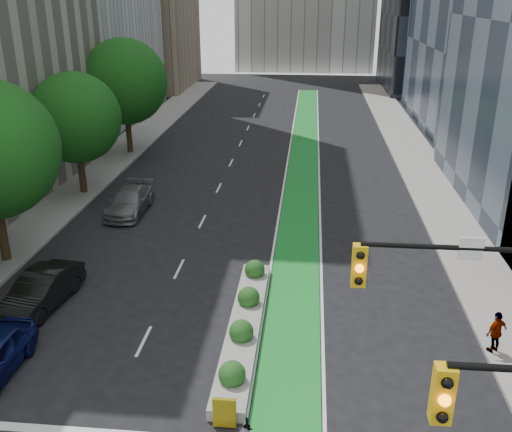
% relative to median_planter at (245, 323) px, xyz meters
% --- Properties ---
extents(sidewalk_left, '(3.60, 90.00, 0.15)m').
position_rel_median_planter_xyz_m(sidewalk_left, '(-13.00, 17.96, -0.30)').
color(sidewalk_left, gray).
rests_on(sidewalk_left, ground).
extents(sidewalk_right, '(3.60, 90.00, 0.15)m').
position_rel_median_planter_xyz_m(sidewalk_right, '(10.60, 17.96, -0.30)').
color(sidewalk_right, gray).
rests_on(sidewalk_right, ground).
extents(bike_lane_paint, '(2.20, 70.00, 0.01)m').
position_rel_median_planter_xyz_m(bike_lane_paint, '(1.80, 22.96, -0.37)').
color(bike_lane_paint, '#18872B').
rests_on(bike_lane_paint, ground).
extents(tree_midfar, '(5.60, 5.60, 7.76)m').
position_rel_median_planter_xyz_m(tree_midfar, '(-12.20, 14.96, 4.57)').
color(tree_midfar, black).
rests_on(tree_midfar, ground).
extents(tree_far, '(6.60, 6.60, 9.00)m').
position_rel_median_planter_xyz_m(tree_far, '(-12.20, 24.96, 5.32)').
color(tree_far, black).
rests_on(tree_far, ground).
extents(median_planter, '(1.20, 10.26, 1.10)m').
position_rel_median_planter_xyz_m(median_planter, '(0.00, 0.00, 0.00)').
color(median_planter, gray).
rests_on(median_planter, ground).
extents(parked_car_left_mid, '(2.14, 4.73, 1.51)m').
position_rel_median_planter_xyz_m(parked_car_left_mid, '(-8.56, 1.05, 0.38)').
color(parked_car_left_mid, black).
rests_on(parked_car_left_mid, ground).
extents(parked_car_left_far, '(2.01, 4.93, 1.43)m').
position_rel_median_planter_xyz_m(parked_car_left_far, '(-8.20, 11.99, 0.34)').
color(parked_car_left_far, slate).
rests_on(parked_car_left_far, ground).
extents(pedestrian_far, '(1.00, 0.82, 1.60)m').
position_rel_median_planter_xyz_m(pedestrian_far, '(9.10, -0.64, 0.58)').
color(pedestrian_far, gray).
rests_on(pedestrian_far, sidewalk_right).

